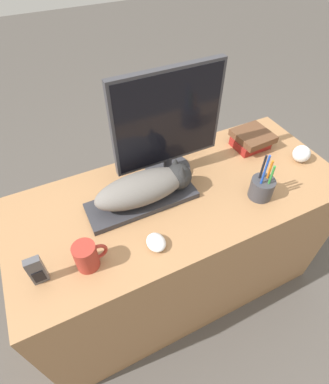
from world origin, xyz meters
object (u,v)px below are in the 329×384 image
object	(u,v)px
coffee_mug	(87,256)
baseball	(301,154)
keyboard	(142,200)
cat	(148,186)
computer_mouse	(156,242)
monitor	(168,124)
book_stack	(252,139)
pen_cup	(262,187)
phone	(37,271)

from	to	relation	value
coffee_mug	baseball	distance (m)	1.03
keyboard	coffee_mug	distance (m)	0.33
cat	coffee_mug	distance (m)	0.35
computer_mouse	baseball	xyz separation A→B (m)	(0.79, 0.13, 0.02)
keyboard	baseball	size ratio (longest dim) A/B	5.69
keyboard	cat	size ratio (longest dim) A/B	1.11
monitor	book_stack	size ratio (longest dim) A/B	2.65
computer_mouse	book_stack	xyz separation A→B (m)	(0.65, 0.32, 0.02)
monitor	computer_mouse	size ratio (longest dim) A/B	5.67
computer_mouse	baseball	distance (m)	0.80
keyboard	coffee_mug	size ratio (longest dim) A/B	3.93
keyboard	baseball	bearing A→B (deg)	-5.92
monitor	computer_mouse	xyz separation A→B (m)	(-0.21, -0.34, -0.23)
monitor	computer_mouse	world-z (taller)	monitor
monitor	keyboard	bearing A→B (deg)	-144.37
monitor	book_stack	world-z (taller)	monitor
keyboard	pen_cup	world-z (taller)	pen_cup
monitor	phone	world-z (taller)	monitor
keyboard	phone	xyz separation A→B (m)	(-0.43, -0.17, 0.05)
computer_mouse	book_stack	size ratio (longest dim) A/B	0.47
pen_cup	keyboard	bearing A→B (deg)	158.46
coffee_mug	pen_cup	world-z (taller)	pen_cup
keyboard	monitor	xyz separation A→B (m)	(0.18, 0.13, 0.23)
cat	book_stack	bearing A→B (deg)	10.56
computer_mouse	baseball	bearing A→B (deg)	9.43
pen_cup	baseball	xyz separation A→B (m)	(0.31, 0.10, -0.01)
computer_mouse	monitor	bearing A→B (deg)	57.54
coffee_mug	baseball	xyz separation A→B (m)	(1.02, 0.10, -0.01)
coffee_mug	phone	distance (m)	0.16
monitor	book_stack	distance (m)	0.49
computer_mouse	coffee_mug	distance (m)	0.24
pen_cup	book_stack	world-z (taller)	pen_cup
computer_mouse	coffee_mug	xyz separation A→B (m)	(-0.23, 0.03, 0.03)
monitor	cat	bearing A→B (deg)	-139.48
baseball	coffee_mug	bearing A→B (deg)	-174.36
coffee_mug	phone	bearing A→B (deg)	175.04
cat	computer_mouse	distance (m)	0.23
cat	coffee_mug	xyz separation A→B (m)	(-0.30, -0.18, -0.03)
coffee_mug	cat	bearing A→B (deg)	30.97
cat	monitor	distance (m)	0.26
pen_cup	phone	distance (m)	0.87
keyboard	cat	world-z (taller)	cat
keyboard	computer_mouse	world-z (taller)	computer_mouse
keyboard	book_stack	xyz separation A→B (m)	(0.62, 0.11, 0.03)
monitor	coffee_mug	world-z (taller)	monitor
computer_mouse	baseball	size ratio (longest dim) A/B	1.06
keyboard	cat	xyz separation A→B (m)	(0.03, 0.00, 0.07)
cat	coffee_mug	world-z (taller)	cat
coffee_mug	book_stack	size ratio (longest dim) A/B	0.64
monitor	phone	bearing A→B (deg)	-154.07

